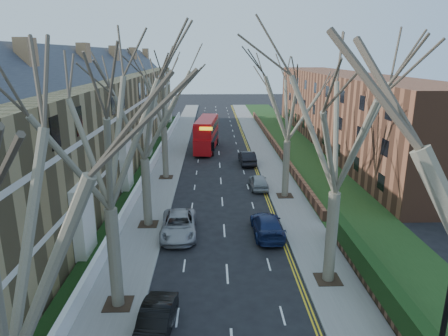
{
  "coord_description": "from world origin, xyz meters",
  "views": [
    {
      "loc": [
        -0.79,
        -11.91,
        12.45
      ],
      "look_at": [
        0.12,
        19.86,
        3.4
      ],
      "focal_mm": 32.0,
      "sensor_mm": 36.0,
      "label": 1
    }
  ],
  "objects": [
    {
      "name": "pavement_left",
      "position": [
        -6.0,
        39.0,
        0.06
      ],
      "size": [
        3.0,
        102.0,
        0.12
      ],
      "primitive_type": "cube",
      "color": "slate",
      "rests_on": "ground"
    },
    {
      "name": "front_wall_left",
      "position": [
        -7.65,
        31.0,
        0.62
      ],
      "size": [
        0.3,
        78.0,
        1.0
      ],
      "color": "white",
      "rests_on": "ground"
    },
    {
      "name": "flats_right",
      "position": [
        17.46,
        43.0,
        4.98
      ],
      "size": [
        13.97,
        54.0,
        10.0
      ],
      "color": "brown",
      "rests_on": "ground"
    },
    {
      "name": "car_right_far",
      "position": [
        3.23,
        33.34,
        0.78
      ],
      "size": [
        1.9,
        4.82,
        1.56
      ],
      "primitive_type": "imported",
      "rotation": [
        0.0,
        0.0,
        3.19
      ],
      "color": "black",
      "rests_on": "ground"
    },
    {
      "name": "grass_verge_right",
      "position": [
        10.5,
        39.0,
        0.15
      ],
      "size": [
        6.0,
        102.0,
        0.06
      ],
      "color": "#1C3B15",
      "rests_on": "ground"
    },
    {
      "name": "tree_left_dist",
      "position": [
        -5.7,
        28.0,
        9.56
      ],
      "size": [
        10.5,
        10.5,
        14.71
      ],
      "color": "#68624A",
      "rests_on": "ground"
    },
    {
      "name": "tree_left_mid",
      "position": [
        -5.7,
        6.0,
        9.56
      ],
      "size": [
        10.5,
        10.5,
        14.71
      ],
      "color": "#68624A",
      "rests_on": "ground"
    },
    {
      "name": "tree_left_far",
      "position": [
        -5.7,
        16.0,
        9.24
      ],
      "size": [
        10.15,
        10.15,
        14.22
      ],
      "color": "#68624A",
      "rests_on": "ground"
    },
    {
      "name": "car_right_mid",
      "position": [
        3.57,
        24.51,
        0.69
      ],
      "size": [
        1.71,
        4.08,
        1.38
      ],
      "primitive_type": "imported",
      "rotation": [
        0.0,
        0.0,
        3.16
      ],
      "color": "#92969A",
      "rests_on": "ground"
    },
    {
      "name": "pavement_right",
      "position": [
        6.0,
        39.0,
        0.06
      ],
      "size": [
        3.0,
        102.0,
        0.12
      ],
      "primitive_type": "cube",
      "color": "slate",
      "rests_on": "ground"
    },
    {
      "name": "car_left_mid",
      "position": [
        -3.47,
        3.77,
        0.68
      ],
      "size": [
        1.81,
        4.25,
        1.36
      ],
      "primitive_type": "imported",
      "rotation": [
        0.0,
        0.0,
        -0.09
      ],
      "color": "black",
      "rests_on": "ground"
    },
    {
      "name": "tree_right_far",
      "position": [
        5.7,
        22.0,
        9.24
      ],
      "size": [
        10.15,
        10.15,
        14.22
      ],
      "color": "#68624A",
      "rests_on": "ground"
    },
    {
      "name": "terrace_left",
      "position": [
        -13.65,
        31.0,
        5.53
      ],
      "size": [
        9.7,
        78.0,
        13.6
      ],
      "color": "olive",
      "rests_on": "ground"
    },
    {
      "name": "wall_hedge_right",
      "position": [
        7.7,
        2.0,
        1.12
      ],
      "size": [
        0.7,
        24.0,
        1.8
      ],
      "color": "#503622",
      "rests_on": "ground"
    },
    {
      "name": "car_left_far",
      "position": [
        -3.26,
        14.37,
        0.75
      ],
      "size": [
        2.7,
        5.46,
        1.49
      ],
      "primitive_type": "imported",
      "rotation": [
        0.0,
        0.0,
        0.04
      ],
      "color": "#939398",
      "rests_on": "ground"
    },
    {
      "name": "car_right_near",
      "position": [
        3.05,
        14.23,
        0.74
      ],
      "size": [
        2.13,
        5.1,
        1.47
      ],
      "primitive_type": "imported",
      "rotation": [
        0.0,
        0.0,
        3.15
      ],
      "color": "#162350",
      "rests_on": "ground"
    },
    {
      "name": "double_decker_bus",
      "position": [
        -1.61,
        40.73,
        2.05
      ],
      "size": [
        3.3,
        10.11,
        4.19
      ],
      "rotation": [
        0.0,
        0.0,
        3.04
      ],
      "color": "#B50C10",
      "rests_on": "ground"
    },
    {
      "name": "tree_right_mid",
      "position": [
        5.7,
        8.0,
        9.56
      ],
      "size": [
        10.5,
        10.5,
        14.71
      ],
      "color": "#68624A",
      "rests_on": "ground"
    }
  ]
}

